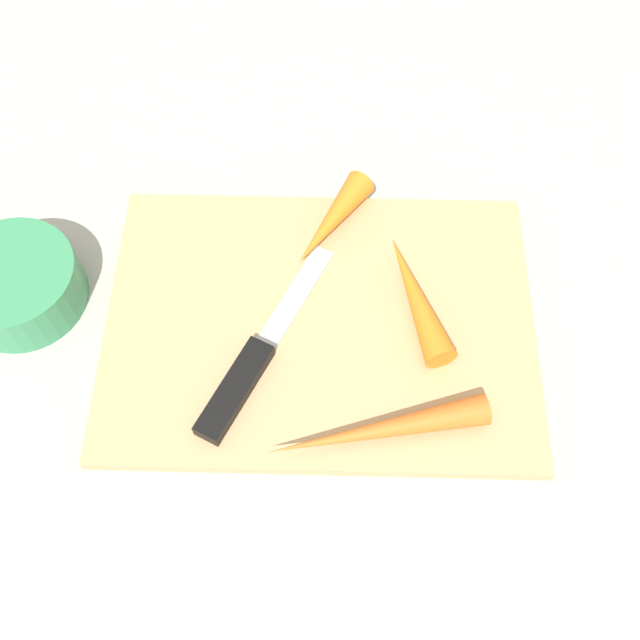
{
  "coord_description": "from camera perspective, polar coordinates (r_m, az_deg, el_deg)",
  "views": [
    {
      "loc": [
        0.01,
        -0.29,
        0.55
      ],
      "look_at": [
        0.0,
        0.0,
        0.01
      ],
      "focal_mm": 40.7,
      "sensor_mm": 36.0,
      "label": 1
    }
  ],
  "objects": [
    {
      "name": "ground_plane",
      "position": [
        0.62,
        0.0,
        -0.53
      ],
      "size": [
        1.4,
        1.4,
        0.0
      ],
      "primitive_type": "plane",
      "color": "#ADA8A0"
    },
    {
      "name": "cutting_board",
      "position": [
        0.62,
        0.0,
        -0.27
      ],
      "size": [
        0.36,
        0.26,
        0.01
      ],
      "primitive_type": "cube",
      "color": "tan",
      "rests_on": "ground_plane"
    },
    {
      "name": "knife",
      "position": [
        0.58,
        -6.02,
        -4.43
      ],
      "size": [
        0.11,
        0.19,
        0.01
      ],
      "rotation": [
        0.0,
        0.0,
        1.11
      ],
      "color": "#B7B7BC",
      "rests_on": "cutting_board"
    },
    {
      "name": "carrot_medium",
      "position": [
        0.61,
        7.54,
        1.82
      ],
      "size": [
        0.06,
        0.12,
        0.03
      ],
      "primitive_type": "cone",
      "rotation": [
        0.0,
        1.57,
        1.88
      ],
      "color": "orange",
      "rests_on": "cutting_board"
    },
    {
      "name": "carrot_shortest",
      "position": [
        0.65,
        0.88,
        7.77
      ],
      "size": [
        0.08,
        0.1,
        0.03
      ],
      "primitive_type": "cone",
      "rotation": [
        0.0,
        1.57,
        4.17
      ],
      "color": "orange",
      "rests_on": "cutting_board"
    },
    {
      "name": "carrot_longest",
      "position": [
        0.56,
        4.63,
        -8.63
      ],
      "size": [
        0.17,
        0.06,
        0.02
      ],
      "primitive_type": "cone",
      "rotation": [
        0.0,
        1.57,
        3.37
      ],
      "color": "orange",
      "rests_on": "cutting_board"
    },
    {
      "name": "small_bowl",
      "position": [
        0.67,
        -22.72,
        2.57
      ],
      "size": [
        0.11,
        0.11,
        0.04
      ],
      "primitive_type": "cylinder",
      "color": "#388C59",
      "rests_on": "ground_plane"
    }
  ]
}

